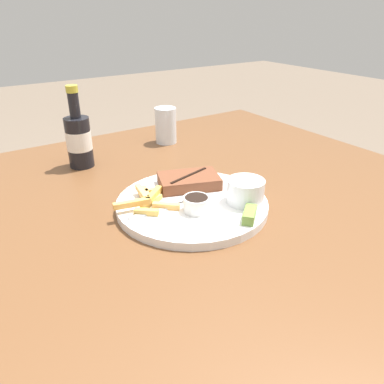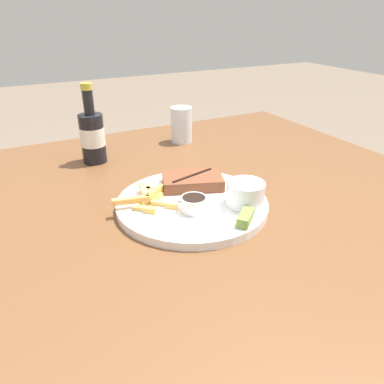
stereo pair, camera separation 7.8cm
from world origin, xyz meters
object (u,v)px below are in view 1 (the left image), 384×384
(steak_portion, at_px, (189,181))
(pickle_spear, at_px, (250,215))
(coleslaw_cup, at_px, (246,190))
(fork_utensil, at_px, (156,210))
(dipping_sauce_cup, at_px, (196,203))
(beer_bottle, at_px, (79,139))
(dinner_plate, at_px, (192,204))
(drinking_glass, at_px, (166,125))

(steak_portion, distance_m, pickle_spear, 0.19)
(coleslaw_cup, height_order, fork_utensil, coleslaw_cup)
(steak_portion, bearing_deg, dipping_sauce_cup, -116.17)
(coleslaw_cup, relative_size, beer_bottle, 0.37)
(beer_bottle, bearing_deg, coleslaw_cup, -64.44)
(steak_portion, height_order, pickle_spear, steak_portion)
(coleslaw_cup, bearing_deg, fork_utensil, 157.71)
(coleslaw_cup, xyz_separation_m, dipping_sauce_cup, (-0.11, 0.03, -0.01))
(pickle_spear, bearing_deg, dinner_plate, 111.19)
(dinner_plate, xyz_separation_m, pickle_spear, (0.05, -0.13, 0.02))
(coleslaw_cup, bearing_deg, steak_portion, 112.96)
(coleslaw_cup, relative_size, drinking_glass, 0.71)
(coleslaw_cup, bearing_deg, drinking_glass, 80.04)
(dipping_sauce_cup, bearing_deg, fork_utensil, 145.66)
(dinner_plate, height_order, beer_bottle, beer_bottle)
(dinner_plate, bearing_deg, pickle_spear, -68.81)
(drinking_glass, bearing_deg, coleslaw_cup, -99.96)
(coleslaw_cup, xyz_separation_m, drinking_glass, (0.08, 0.47, 0.01))
(pickle_spear, height_order, drinking_glass, drinking_glass)
(beer_bottle, bearing_deg, pickle_spear, -71.29)
(dipping_sauce_cup, relative_size, beer_bottle, 0.25)
(pickle_spear, bearing_deg, coleslaw_cup, 55.90)
(steak_portion, bearing_deg, drinking_glass, 67.95)
(dipping_sauce_cup, distance_m, beer_bottle, 0.41)
(beer_bottle, distance_m, drinking_glass, 0.29)
(dinner_plate, bearing_deg, steak_portion, 61.71)
(fork_utensil, bearing_deg, coleslaw_cup, -19.78)
(coleslaw_cup, relative_size, dipping_sauce_cup, 1.47)
(dinner_plate, height_order, dipping_sauce_cup, dipping_sauce_cup)
(pickle_spear, xyz_separation_m, beer_bottle, (-0.16, 0.48, 0.05))
(dipping_sauce_cup, xyz_separation_m, fork_utensil, (-0.07, 0.05, -0.02))
(dinner_plate, distance_m, steak_portion, 0.07)
(dipping_sauce_cup, bearing_deg, dinner_plate, 67.11)
(pickle_spear, bearing_deg, fork_utensil, 135.91)
(fork_utensil, bearing_deg, pickle_spear, -41.58)
(dinner_plate, distance_m, fork_utensil, 0.09)
(pickle_spear, distance_m, beer_bottle, 0.51)
(steak_portion, relative_size, dipping_sauce_cup, 2.93)
(coleslaw_cup, relative_size, fork_utensil, 0.58)
(drinking_glass, bearing_deg, dipping_sauce_cup, -113.05)
(dipping_sauce_cup, height_order, beer_bottle, beer_bottle)
(steak_portion, relative_size, drinking_glass, 1.42)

